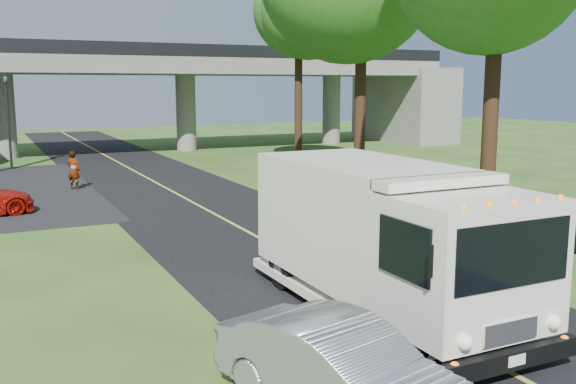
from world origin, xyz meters
TOP-DOWN VIEW (x-y plane):
  - ground at (0.00, 0.00)m, footprint 120.00×120.00m
  - road at (0.00, 10.00)m, footprint 7.00×90.00m
  - lane_line at (0.00, 10.00)m, footprint 0.12×90.00m
  - overpass at (0.00, 32.00)m, footprint 54.00×10.00m
  - traffic_signal at (-6.00, 26.00)m, footprint 0.18×0.22m
  - tree_right_far at (9.21, 19.84)m, footprint 5.77×5.67m
  - step_van at (-0.29, -2.29)m, footprint 2.76×7.37m
  - silver_sedan at (-3.20, -5.55)m, footprint 2.56×4.44m
  - pedestrian at (-3.80, 17.14)m, footprint 0.76×0.76m

SIDE VIEW (x-z plane):
  - ground at x=0.00m, z-range 0.00..0.00m
  - road at x=0.00m, z-range 0.00..0.02m
  - lane_line at x=0.00m, z-range 0.03..0.03m
  - silver_sedan at x=-3.20m, z-range 0.00..1.38m
  - pedestrian at x=-3.80m, z-range 0.00..1.78m
  - step_van at x=-0.29m, z-range 0.13..3.22m
  - traffic_signal at x=-6.00m, z-range 0.60..5.80m
  - overpass at x=0.00m, z-range 0.91..8.21m
  - tree_right_far at x=9.21m, z-range 2.81..13.80m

